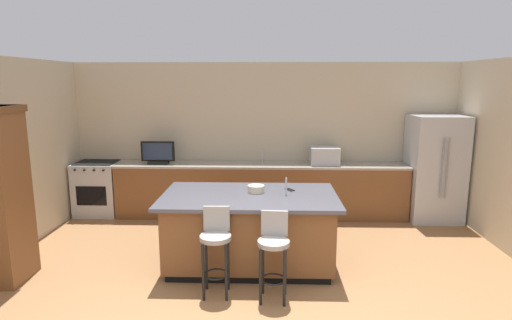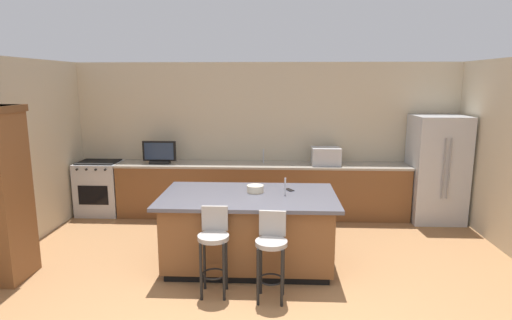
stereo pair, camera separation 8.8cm
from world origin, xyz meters
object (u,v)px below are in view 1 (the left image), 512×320
range_oven (98,188)px  bar_stool_right (274,249)px  microwave (325,156)px  bar_stool_left (216,244)px  tv_monitor (158,154)px  fruit_bowl (256,189)px  kitchen_island (250,230)px  cell_phone (290,190)px  refrigerator (434,168)px

range_oven → bar_stool_right: bearing=-42.9°
microwave → bar_stool_left: microwave is taller
tv_monitor → bar_stool_left: 3.04m
fruit_bowl → tv_monitor: bearing=133.4°
kitchen_island → fruit_bowl: 0.52m
bar_stool_right → bar_stool_left: bearing=176.1°
kitchen_island → tv_monitor: size_ratio=3.83×
range_oven → cell_phone: size_ratio=6.27×
bar_stool_right → cell_phone: bearing=82.6°
refrigerator → fruit_bowl: 3.44m
kitchen_island → range_oven: bearing=143.9°
cell_phone → tv_monitor: bearing=112.4°
bar_stool_left → cell_phone: 1.35m
kitchen_island → cell_phone: bearing=25.8°
bar_stool_right → kitchen_island: bearing=113.6°
range_oven → tv_monitor: (1.09, -0.05, 0.63)m
refrigerator → bar_stool_right: bearing=-134.6°
microwave → bar_stool_left: size_ratio=0.50×
range_oven → tv_monitor: tv_monitor is taller
range_oven → bar_stool_left: 3.65m
tv_monitor → cell_phone: (2.16, -1.70, -0.17)m
range_oven → microwave: (3.93, 0.00, 0.60)m
tv_monitor → bar_stool_right: 3.43m
refrigerator → microwave: 1.83m
bar_stool_right → fruit_bowl: fruit_bowl is taller
bar_stool_left → cell_phone: (0.84, 0.99, 0.35)m
tv_monitor → cell_phone: 2.75m
kitchen_island → refrigerator: 3.59m
bar_stool_left → bar_stool_right: bar_stool_left is taller
refrigerator → tv_monitor: refrigerator is taller
microwave → cell_phone: (-0.67, -1.75, -0.13)m
kitchen_island → fruit_bowl: (0.08, 0.12, 0.50)m
fruit_bowl → bar_stool_left: bearing=-115.5°
microwave → tv_monitor: (-2.83, -0.05, 0.03)m
refrigerator → cell_phone: refrigerator is taller
range_oven → fruit_bowl: (2.82, -1.88, 0.51)m
refrigerator → range_oven: size_ratio=1.87×
refrigerator → tv_monitor: bearing=179.7°
tv_monitor → refrigerator: bearing=-0.3°
kitchen_island → bar_stool_left: 0.82m
fruit_bowl → refrigerator: bearing=31.6°
refrigerator → tv_monitor: size_ratio=3.10×
refrigerator → kitchen_island: bearing=-147.4°
kitchen_island → range_oven: 3.39m
kitchen_island → microwave: (1.18, 2.00, 0.59)m
bar_stool_right → fruit_bowl: size_ratio=4.51×
kitchen_island → tv_monitor: tv_monitor is taller
tv_monitor → fruit_bowl: tv_monitor is taller
microwave → bar_stool_left: bearing=-119.0°
bar_stool_left → fruit_bowl: bearing=63.8°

